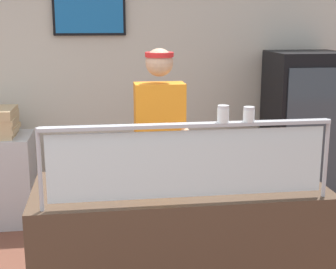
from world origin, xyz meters
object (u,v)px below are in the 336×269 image
at_px(pepper_flake_shaker, 249,115).
at_px(worker_figure, 160,147).
at_px(pizza_server, 159,175).
at_px(parmesan_shaker, 223,115).
at_px(drink_fridge, 302,130).
at_px(pizza_tray, 158,177).

xyz_separation_m(pepper_flake_shaker, worker_figure, (-0.36, 1.08, -0.45)).
relative_size(pizza_server, parmesan_shaker, 2.94).
distance_m(pizza_server, parmesan_shaker, 0.70).
xyz_separation_m(parmesan_shaker, drink_fridge, (1.45, 2.25, -0.64)).
distance_m(pepper_flake_shaker, drink_fridge, 2.68).
xyz_separation_m(parmesan_shaker, worker_figure, (-0.21, 1.08, -0.45)).
distance_m(pizza_server, worker_figure, 0.66).
bearing_deg(parmesan_shaker, pizza_tray, 125.18).
height_order(pizza_tray, parmesan_shaker, parmesan_shaker).
distance_m(pizza_tray, drink_fridge, 2.53).
bearing_deg(worker_figure, pizza_tray, -98.80).
distance_m(pizza_tray, parmesan_shaker, 0.73).
height_order(worker_figure, drink_fridge, worker_figure).
bearing_deg(pizza_tray, pizza_server, -74.84).
height_order(pepper_flake_shaker, drink_fridge, drink_fridge).
bearing_deg(pizza_tray, pepper_flake_shaker, -43.93).
xyz_separation_m(pizza_server, drink_fridge, (1.76, 1.83, -0.17)).
bearing_deg(parmesan_shaker, pepper_flake_shaker, 0.00).
xyz_separation_m(pizza_tray, pizza_server, (0.01, -0.02, 0.02)).
bearing_deg(worker_figure, drink_fridge, 35.13).
distance_m(pizza_server, pepper_flake_shaker, 0.77).
bearing_deg(pizza_server, pizza_tray, 110.61).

